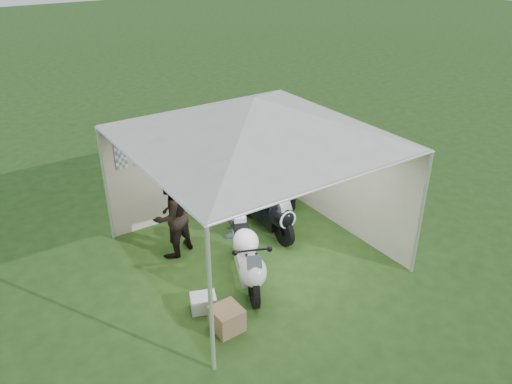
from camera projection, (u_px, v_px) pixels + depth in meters
ground at (255, 253)px, 9.31m from camera, size 80.00×80.00×0.00m
canopy_tent at (253, 122)px, 8.14m from camera, size 5.66×5.66×3.00m
motorcycle_white at (248, 257)px, 8.28m from camera, size 0.99×1.84×0.96m
motorcycle_black at (268, 208)px, 9.76m from camera, size 0.48×1.96×0.96m
paddock_stand at (245, 207)px, 10.62m from camera, size 0.36×0.23×0.27m
person_dark_jacket at (171, 215)px, 8.95m from camera, size 0.97×0.87×1.64m
person_blue_jacket at (231, 190)px, 9.50m from camera, size 0.80×0.85×1.95m
equipment_box at (281, 201)px, 10.62m from camera, size 0.59×0.52×0.49m
crate_0 at (203, 303)px, 7.87m from camera, size 0.48×0.43×0.26m
crate_1 at (227, 319)px, 7.46m from camera, size 0.44×0.44×0.38m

